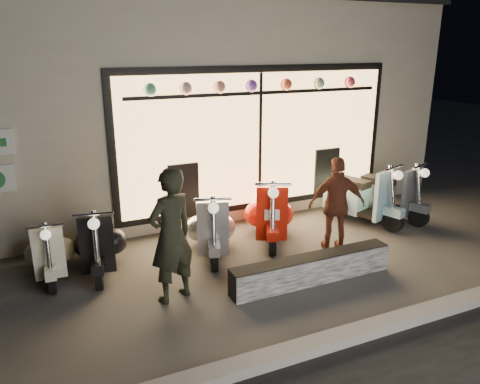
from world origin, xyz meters
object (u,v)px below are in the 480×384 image
object	(u,v)px
scooter_silver	(211,225)
woman	(337,205)
graffiti_barrier	(312,269)
scooter_red	(270,211)
man	(171,236)

from	to	relation	value
scooter_silver	woman	xyz separation A→B (m)	(1.84, -0.84, 0.35)
graffiti_barrier	scooter_red	distance (m)	1.80
scooter_silver	woman	world-z (taller)	woman
scooter_silver	woman	size ratio (longest dim) A/B	0.96
scooter_red	man	xyz separation A→B (m)	(-2.16, -1.40, 0.44)
scooter_red	man	bearing A→B (deg)	-122.56
graffiti_barrier	scooter_silver	distance (m)	1.87
graffiti_barrier	scooter_red	bearing A→B (deg)	81.96
woman	graffiti_barrier	bearing A→B (deg)	59.82
scooter_red	woman	xyz separation A→B (m)	(0.70, -0.97, 0.32)
scooter_red	woman	world-z (taller)	woman
scooter_silver	man	distance (m)	1.69
man	scooter_silver	bearing A→B (deg)	-148.46
man	graffiti_barrier	bearing A→B (deg)	149.47
graffiti_barrier	scooter_silver	size ratio (longest dim) A/B	1.65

